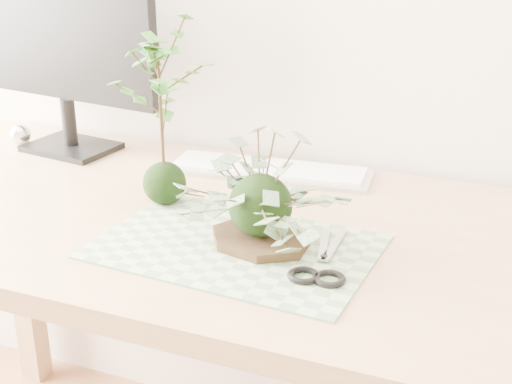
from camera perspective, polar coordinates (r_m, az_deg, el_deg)
desk at (r=1.31m, az=-2.40°, el=-5.66°), size 1.60×0.70×0.74m
cutting_mat at (r=1.17m, az=-1.63°, el=-4.39°), size 0.46×0.32×0.00m
stone_dish at (r=1.17m, az=0.34°, el=-3.77°), size 0.21×0.21×0.01m
ivy_kokedama at (r=1.13m, az=0.36°, el=1.18°), size 0.32×0.32×0.21m
maple_kokedama at (r=1.28m, az=-7.76°, el=8.93°), size 0.23×0.23×0.34m
keyboard at (r=1.48m, az=1.01°, el=1.77°), size 0.44×0.17×0.02m
monitor at (r=1.63m, az=-15.18°, el=11.63°), size 0.49×0.17×0.43m
foil_ball at (r=1.75m, az=-18.32°, el=4.39°), size 0.05×0.05×0.05m
scissors at (r=1.09m, az=4.92°, el=-6.15°), size 0.09×0.20×0.01m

